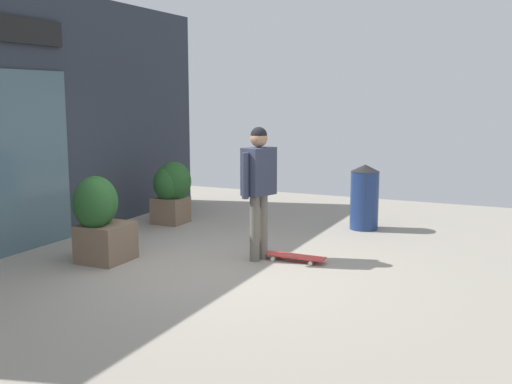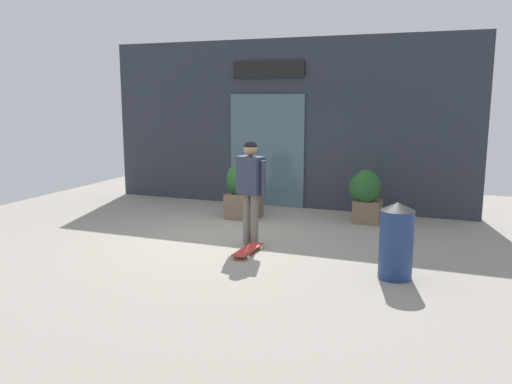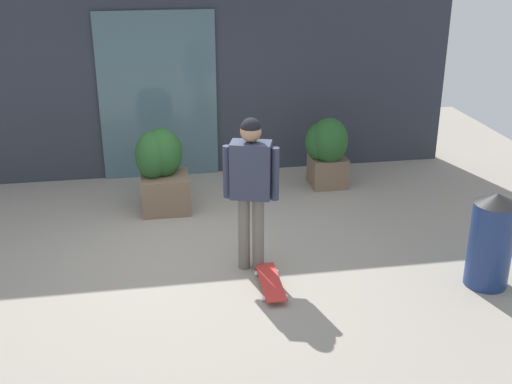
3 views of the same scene
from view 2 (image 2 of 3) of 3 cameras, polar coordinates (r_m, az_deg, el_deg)
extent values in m
plane|color=gray|center=(9.38, -2.79, -4.86)|extent=(12.00, 12.00, 0.00)
cube|color=#2D333D|center=(11.83, 3.02, 7.37)|extent=(8.39, 0.25, 3.70)
cube|color=#47606B|center=(11.85, 1.19, 4.51)|extent=(1.74, 0.06, 2.51)
cube|color=black|center=(11.77, 1.34, 13.13)|extent=(1.64, 0.05, 0.35)
cylinder|color=#666056|center=(8.69, -0.17, -3.10)|extent=(0.13, 0.13, 0.88)
cylinder|color=#666056|center=(8.78, -0.99, -2.95)|extent=(0.13, 0.13, 0.88)
cube|color=#2D3347|center=(8.59, -0.59, 1.84)|extent=(0.49, 0.37, 0.62)
cylinder|color=#2D3347|center=(8.44, 0.78, 1.45)|extent=(0.09, 0.09, 0.59)
cylinder|color=#2D3347|center=(8.76, -1.91, 1.77)|extent=(0.09, 0.09, 0.59)
sphere|color=#997051|center=(8.54, -0.60, 4.68)|extent=(0.23, 0.23, 0.23)
sphere|color=black|center=(8.54, -0.60, 4.94)|extent=(0.21, 0.21, 0.21)
cube|color=red|center=(8.37, -0.89, -6.24)|extent=(0.23, 0.83, 0.02)
cylinder|color=silver|center=(8.11, -0.86, -7.09)|extent=(0.03, 0.05, 0.05)
cylinder|color=silver|center=(8.20, -2.39, -6.90)|extent=(0.03, 0.05, 0.05)
cylinder|color=silver|center=(8.57, 0.54, -6.12)|extent=(0.03, 0.05, 0.05)
cylinder|color=silver|center=(8.66, -0.91, -5.95)|extent=(0.03, 0.05, 0.05)
cube|color=brown|center=(10.73, -1.35, -1.53)|extent=(0.64, 0.58, 0.50)
ellipsoid|color=#235123|center=(10.76, -1.20, 1.41)|extent=(0.56, 0.58, 0.67)
ellipsoid|color=#235123|center=(10.76, -2.02, 1.36)|extent=(0.43, 0.55, 0.66)
cube|color=brown|center=(10.60, 11.98, -2.05)|extent=(0.51, 0.51, 0.45)
ellipsoid|color=#235123|center=(10.49, 11.54, 0.47)|extent=(0.53, 0.51, 0.58)
ellipsoid|color=#235123|center=(10.42, 11.88, 0.58)|extent=(0.54, 0.60, 0.66)
cylinder|color=navy|center=(7.41, 14.94, -5.53)|extent=(0.46, 0.46, 0.95)
cone|color=black|center=(7.29, 15.14, -1.51)|extent=(0.47, 0.47, 0.11)
camera|label=1|loc=(11.35, -44.80, 5.86)|focal=42.89mm
camera|label=3|loc=(4.60, -51.76, 20.66)|focal=45.39mm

